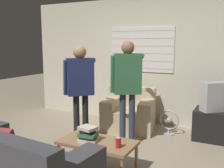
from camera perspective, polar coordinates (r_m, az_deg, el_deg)
ground_plane at (r=3.96m, az=-4.50°, el=-15.57°), size 16.00×16.00×0.00m
wall_back at (r=5.45m, az=6.46°, el=5.07°), size 5.20×0.08×2.55m
armchair_beige at (r=5.07m, az=3.78°, el=-6.32°), size 1.06×0.93×0.78m
coffee_table at (r=3.43m, az=-3.17°, el=-12.93°), size 0.97×0.52×0.40m
tv_stand at (r=4.84m, az=22.23°, el=-8.34°), size 0.80×0.54×0.52m
tv at (r=4.73m, az=22.56°, el=-2.51°), size 0.63×0.60×0.49m
person_left_standing at (r=4.29m, az=-6.94°, el=0.44°), size 0.49×0.78×1.60m
person_right_standing at (r=4.15m, az=3.39°, el=0.92°), size 0.53×0.84×1.67m
book_stack at (r=3.39m, az=-5.28°, el=-10.84°), size 0.27×0.23×0.19m
soda_can at (r=3.19m, az=1.37°, el=-12.64°), size 0.07×0.07×0.13m
spare_remote at (r=3.63m, az=-4.13°, el=-10.81°), size 0.07×0.14×0.02m
floor_fan at (r=4.88m, az=12.31°, el=-8.17°), size 0.36×0.20×0.45m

